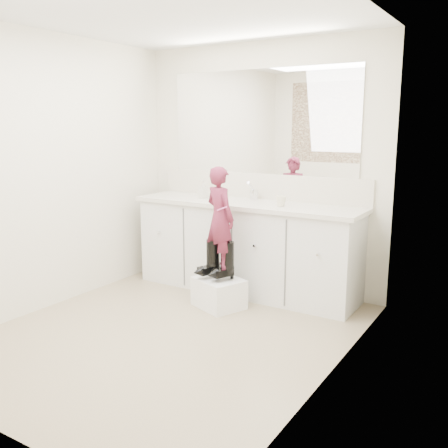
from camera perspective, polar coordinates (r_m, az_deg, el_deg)
The scene contains 17 objects.
floor at distance 4.05m, azimuth -6.25°, elevation -12.30°, with size 3.00×3.00×0.00m, color #847756.
ceiling at distance 3.79m, azimuth -7.08°, elevation 23.15°, with size 3.00×3.00×0.00m, color white.
wall_back at distance 4.99m, azimuth 4.18°, elevation 6.48°, with size 2.60×2.60×0.00m, color beige.
wall_left at distance 4.65m, azimuth -19.35°, elevation 5.53°, with size 3.00×3.00×0.00m, color beige.
wall_right at distance 3.10m, azimuth 12.57°, elevation 3.35°, with size 3.00×3.00×0.00m, color beige.
vanity_cabinet at distance 4.88m, azimuth 2.54°, elevation -2.85°, with size 2.20×0.55×0.85m, color silver.
countertop at distance 4.78m, azimuth 2.50°, elevation 2.30°, with size 2.28×0.58×0.04m, color beige.
backsplash at distance 5.00m, azimuth 4.07°, elevation 4.35°, with size 2.28×0.03×0.25m, color beige.
mirror at distance 4.96m, azimuth 4.19°, elevation 11.54°, with size 2.00×0.02×1.00m, color white.
faucet at distance 4.91m, azimuth 3.46°, elevation 3.36°, with size 0.08×0.08×0.10m, color silver.
cup at distance 4.54m, azimuth 6.53°, elevation 2.61°, with size 0.10×0.10×0.09m, color beige.
soap_bottle at distance 5.03m, azimuth -2.38°, elevation 3.99°, with size 0.08×0.08×0.18m, color beige.
step_stool at distance 4.52m, azimuth -0.58°, elevation -7.87°, with size 0.41×0.34×0.26m, color white.
boot_left at distance 4.49m, azimuth -1.26°, elevation -3.96°, with size 0.13×0.23×0.34m, color black, non-canonical shape.
boot_right at distance 4.41m, azimuth 0.37°, elevation -4.24°, with size 0.13×0.23×0.34m, color black, non-canonical shape.
toddler at distance 4.36m, azimuth -0.46°, elevation 0.71°, with size 0.33×0.22×0.90m, color #A03154.
toothbrush at distance 4.24m, azimuth -0.24°, elevation 1.77°, with size 0.01×0.01×0.14m, color #EB5BB4.
Camera 1 is at (2.31, -2.90, 1.61)m, focal length 40.00 mm.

